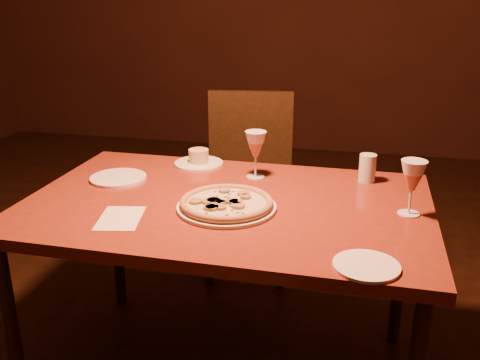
# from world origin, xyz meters

# --- Properties ---
(dining_table) EXTENTS (1.40, 0.91, 0.74)m
(dining_table) POSITION_xyz_m (0.09, 0.28, 0.68)
(dining_table) COLOR maroon
(dining_table) RESTS_ON floor
(chair_far) EXTENTS (0.50, 0.50, 0.93)m
(chair_far) POSITION_xyz_m (-0.03, 1.21, 0.52)
(chair_far) COLOR black
(chair_far) RESTS_ON floor
(pizza_plate) EXTENTS (0.33, 0.33, 0.04)m
(pizza_plate) POSITION_xyz_m (0.11, 0.22, 0.76)
(pizza_plate) COLOR white
(pizza_plate) RESTS_ON dining_table
(ramekin_saucer) EXTENTS (0.20, 0.20, 0.06)m
(ramekin_saucer) POSITION_xyz_m (-0.12, 0.65, 0.76)
(ramekin_saucer) COLOR white
(ramekin_saucer) RESTS_ON dining_table
(wine_glass_far) EXTENTS (0.08, 0.08, 0.18)m
(wine_glass_far) POSITION_xyz_m (0.14, 0.55, 0.83)
(wine_glass_far) COLOR #BA614D
(wine_glass_far) RESTS_ON dining_table
(wine_glass_right) EXTENTS (0.08, 0.08, 0.18)m
(wine_glass_right) POSITION_xyz_m (0.70, 0.30, 0.83)
(wine_glass_right) COLOR #BA614D
(wine_glass_right) RESTS_ON dining_table
(water_tumbler) EXTENTS (0.06, 0.06, 0.11)m
(water_tumbler) POSITION_xyz_m (0.56, 0.59, 0.80)
(water_tumbler) COLOR silver
(water_tumbler) RESTS_ON dining_table
(side_plate_left) EXTENTS (0.21, 0.21, 0.01)m
(side_plate_left) POSITION_xyz_m (-0.37, 0.41, 0.75)
(side_plate_left) COLOR white
(side_plate_left) RESTS_ON dining_table
(side_plate_near) EXTENTS (0.18, 0.18, 0.01)m
(side_plate_near) POSITION_xyz_m (0.56, -0.09, 0.75)
(side_plate_near) COLOR white
(side_plate_near) RESTS_ON dining_table
(menu_card) EXTENTS (0.17, 0.21, 0.00)m
(menu_card) POSITION_xyz_m (-0.20, 0.06, 0.74)
(menu_card) COLOR silver
(menu_card) RESTS_ON dining_table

